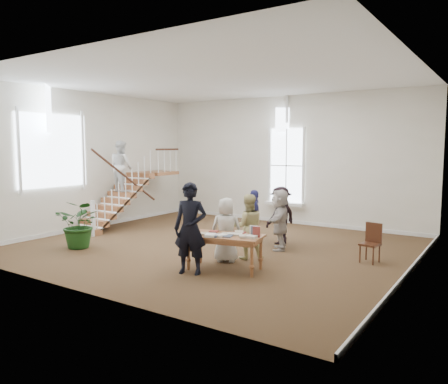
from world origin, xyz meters
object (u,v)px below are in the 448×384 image
Objects in this scene: elderly_woman at (226,230)px; library_table at (225,239)px; police_officer at (190,228)px; woman_cluster_b at (280,215)px; floor_plant at (80,224)px; woman_cluster_a at (254,217)px; side_chair at (372,241)px; person_yellow at (248,227)px; woman_cluster_c at (280,220)px.

library_table is at bearing 95.97° from elderly_woman.
woman_cluster_b is at bearing 65.04° from police_officer.
woman_cluster_b is at bearing 38.96° from floor_plant.
woman_cluster_a reaches higher than side_chair.
police_officer is 1.81m from person_yellow.
person_yellow is at bearing -145.69° from elderly_woman.
person_yellow is at bearing 57.17° from police_officer.
woman_cluster_a is at bearing -125.13° from woman_cluster_c.
police_officer is 1.24× the size of person_yellow.
floor_plant is (-4.56, -2.79, -0.16)m from woman_cluster_c.
library_table is 1.18× the size of elderly_woman.
police_officer reaches higher than library_table.
police_officer is 3.70m from woman_cluster_b.
woman_cluster_b is at bearing -119.94° from elderly_woman.
library_table is 1.95× the size of side_chair.
elderly_woman reaches higher than woman_cluster_a.
person_yellow is 1.04× the size of woman_cluster_a.
police_officer is at bearing -123.55° from side_chair.
floor_plant is at bearing -81.09° from woman_cluster_c.
woman_cluster_a is 0.75m from woman_cluster_b.
police_officer reaches higher than woman_cluster_c.
library_table is at bearing 176.20° from woman_cluster_a.
elderly_woman is 0.58m from person_yellow.
woman_cluster_b is at bearing -177.82° from woman_cluster_c.
library_table is at bearing -26.47° from woman_cluster_c.
library_table is 0.92× the size of police_officer.
floor_plant reaches higher than side_chair.
elderly_woman is 0.97× the size of person_yellow.
woman_cluster_c is (0.90, -0.20, 0.04)m from woman_cluster_a.
elderly_woman is at bearing 65.47° from police_officer.
floor_plant is at bearing 173.25° from library_table.
woman_cluster_a is 0.92m from woman_cluster_c.
library_table is 1.40× the size of floor_plant.
police_officer is at bearing -137.59° from library_table.
side_chair is at bearing -171.89° from elderly_woman.
woman_cluster_b reaches higher than elderly_woman.
woman_cluster_c is 1.24× the size of floor_plant.
woman_cluster_a is at bearing -37.36° from woman_cluster_b.
woman_cluster_b is (0.32, 3.69, -0.18)m from police_officer.
floor_plant is 7.50m from side_chair.
woman_cluster_a is at bearing 39.29° from floor_plant.
woman_cluster_c is 5.35m from floor_plant.
woman_cluster_a is (-0.38, 1.99, -0.00)m from elderly_woman.
side_chair reaches higher than library_table.
woman_cluster_b is (0.60, 0.45, 0.04)m from woman_cluster_a.
police_officer is at bearing 165.21° from woman_cluster_a.
woman_cluster_c reaches higher than library_table.
elderly_woman is 0.95× the size of woman_cluster_b.
floor_plant is at bearing -147.18° from side_chair.
woman_cluster_b is (-0.14, 3.04, 0.10)m from library_table.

